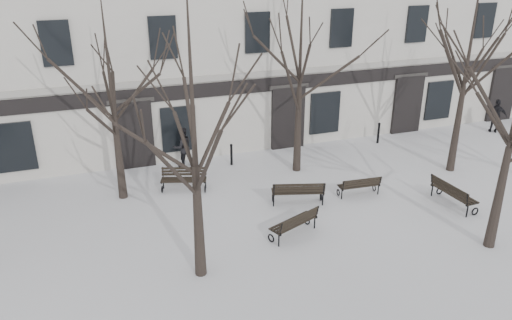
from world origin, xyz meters
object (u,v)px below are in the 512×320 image
bench_2 (298,191)px  tree_1 (192,104)px  bench_4 (359,185)px  bench_5 (453,193)px  bench_1 (295,223)px  bench_3 (184,178)px

bench_2 → tree_1: bearing=51.2°
bench_2 → bench_4: 2.48m
tree_1 → bench_4: (6.83, 2.86, -4.62)m
tree_1 → bench_5: 10.67m
tree_1 → bench_5: bearing=6.2°
bench_1 → bench_4: bench_1 is taller
tree_1 → bench_5: tree_1 is taller
bench_1 → bench_4: size_ratio=1.14×
bench_4 → bench_2: bearing=1.4°
bench_1 → bench_2: bearing=-138.8°
bench_2 → bench_3: (-3.67, 2.58, -0.04)m
bench_3 → tree_1: bearing=-79.0°
tree_1 → bench_3: tree_1 is taller
bench_3 → bench_4: (6.15, -2.71, -0.04)m
bench_2 → bench_3: 4.49m
bench_1 → bench_5: 6.22m
bench_4 → bench_3: bearing=-19.4°
bench_1 → bench_4: bearing=-174.2°
bench_3 → bench_2: bearing=-17.0°
bench_3 → bench_4: bench_3 is taller
bench_1 → bench_2: size_ratio=0.93×
bench_1 → bench_3: bearing=-81.9°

